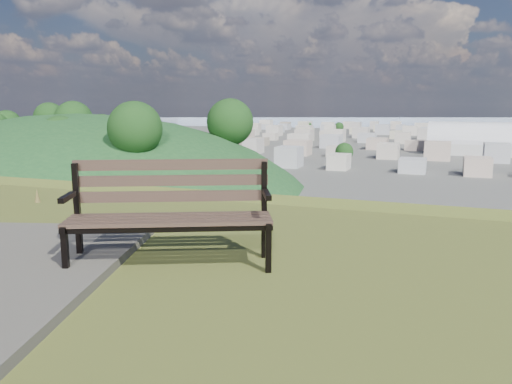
% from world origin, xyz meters
% --- Properties ---
extents(park_bench, '(1.71, 1.17, 0.86)m').
position_xyz_m(park_bench, '(-0.82, 1.31, 25.49)').
color(park_bench, '#49332A').
rests_on(park_bench, hilltop_mesa).
extents(arena, '(53.76, 23.58, 22.51)m').
position_xyz_m(arena, '(19.84, 286.37, 5.31)').
color(arena, silver).
rests_on(arena, ground).
extents(green_wooded_hill, '(180.49, 144.39, 90.24)m').
position_xyz_m(green_wooded_hill, '(-115.74, 136.12, 0.13)').
color(green_wooded_hill, '#173F1D').
rests_on(green_wooded_hill, ground).
extents(city_blocks, '(395.00, 361.00, 7.00)m').
position_xyz_m(city_blocks, '(0.00, 394.44, 3.50)').
color(city_blocks, beige).
rests_on(city_blocks, ground).
extents(city_trees, '(406.52, 387.20, 9.98)m').
position_xyz_m(city_trees, '(-26.39, 319.00, 4.83)').
color(city_trees, '#322719').
rests_on(city_trees, ground).
extents(bay_water, '(2400.00, 700.00, 0.12)m').
position_xyz_m(bay_water, '(0.00, 900.00, 0.00)').
color(bay_water, '#8A9DAF').
rests_on(bay_water, ground).
extents(far_hills, '(2050.00, 340.00, 60.00)m').
position_xyz_m(far_hills, '(-60.92, 1402.93, 25.47)').
color(far_hills, '#A1AFC8').
rests_on(far_hills, ground).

